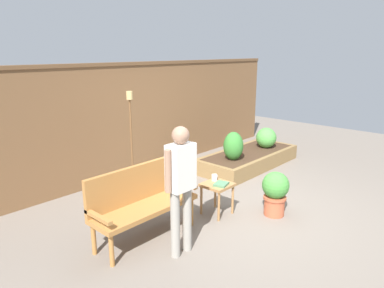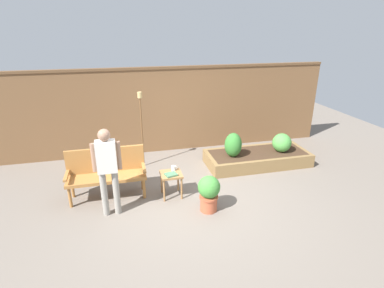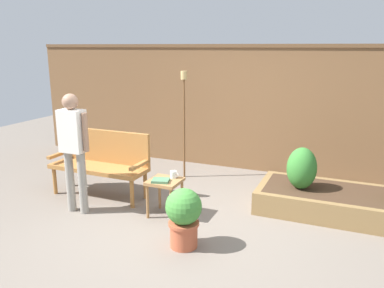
{
  "view_description": "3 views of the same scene",
  "coord_description": "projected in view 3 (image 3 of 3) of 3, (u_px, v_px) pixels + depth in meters",
  "views": [
    {
      "loc": [
        -4.15,
        -2.72,
        2.36
      ],
      "look_at": [
        -0.17,
        0.94,
        0.92
      ],
      "focal_mm": 32.93,
      "sensor_mm": 36.0,
      "label": 1
    },
    {
      "loc": [
        -1.18,
        -4.77,
        3.06
      ],
      "look_at": [
        0.19,
        0.8,
        0.82
      ],
      "focal_mm": 28.29,
      "sensor_mm": 36.0,
      "label": 2
    },
    {
      "loc": [
        1.78,
        -3.88,
        2.13
      ],
      "look_at": [
        -0.04,
        0.42,
        0.95
      ],
      "focal_mm": 36.31,
      "sensor_mm": 36.0,
      "label": 3
    }
  ],
  "objects": [
    {
      "name": "fence_back",
      "position": [
        243.0,
        108.0,
        6.71
      ],
      "size": [
        8.4,
        0.14,
        2.16
      ],
      "color": "brown",
      "rests_on": "ground_plane"
    },
    {
      "name": "person_by_bench",
      "position": [
        73.0,
        143.0,
        4.91
      ],
      "size": [
        0.47,
        0.2,
        1.56
      ],
      "color": "gray",
      "rests_on": "ground_plane"
    },
    {
      "name": "ground_plane",
      "position": [
        181.0,
        228.0,
        4.66
      ],
      "size": [
        14.0,
        14.0,
        0.0
      ],
      "primitive_type": "plane",
      "color": "#70665B"
    },
    {
      "name": "potted_boxwood",
      "position": [
        184.0,
        215.0,
        4.16
      ],
      "size": [
        0.39,
        0.39,
        0.66
      ],
      "color": "#B75638",
      "rests_on": "ground_plane"
    },
    {
      "name": "garden_bench",
      "position": [
        102.0,
        158.0,
        5.62
      ],
      "size": [
        1.44,
        0.48,
        0.94
      ],
      "color": "#A87038",
      "rests_on": "ground_plane"
    },
    {
      "name": "cup_on_table",
      "position": [
        174.0,
        175.0,
        4.97
      ],
      "size": [
        0.12,
        0.08,
        0.09
      ],
      "color": "white",
      "rests_on": "side_table"
    },
    {
      "name": "side_table",
      "position": [
        165.0,
        186.0,
        4.93
      ],
      "size": [
        0.4,
        0.4,
        0.48
      ],
      "color": "#9E7042",
      "rests_on": "ground_plane"
    },
    {
      "name": "shrub_near_bench",
      "position": [
        302.0,
        168.0,
        5.06
      ],
      "size": [
        0.39,
        0.39,
        0.55
      ],
      "color": "brown",
      "rests_on": "raised_planter_bed"
    },
    {
      "name": "book_on_table",
      "position": [
        161.0,
        180.0,
        4.84
      ],
      "size": [
        0.25,
        0.23,
        0.03
      ],
      "primitive_type": "cube",
      "rotation": [
        0.0,
        0.0,
        0.27
      ],
      "color": "#4C7A56",
      "rests_on": "side_table"
    },
    {
      "name": "tiki_torch",
      "position": [
        184.0,
        106.0,
        6.21
      ],
      "size": [
        0.1,
        0.1,
        1.75
      ],
      "color": "brown",
      "rests_on": "ground_plane"
    },
    {
      "name": "raised_planter_bed",
      "position": [
        353.0,
        204.0,
        4.99
      ],
      "size": [
        2.4,
        1.0,
        0.3
      ],
      "color": "olive",
      "rests_on": "ground_plane"
    }
  ]
}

